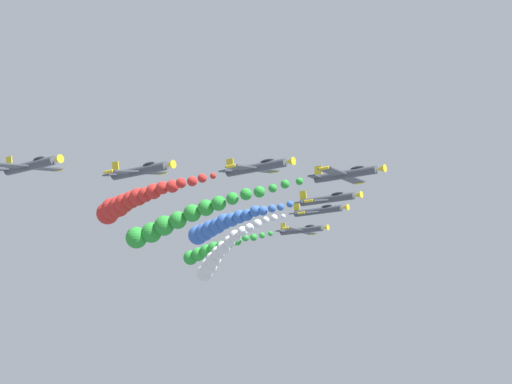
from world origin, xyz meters
TOP-DOWN VIEW (x-y plane):
  - airplane_lead at (0.73, 15.18)m, footprint 9.56×10.35m
  - smoke_trail_lead at (3.90, -11.48)m, footprint 7.26×27.95m
  - airplane_left_inner at (-9.20, 6.48)m, footprint 9.46×10.35m
  - smoke_trail_left_inner at (-10.79, -15.98)m, footprint 4.78×22.87m
  - airplane_right_inner at (9.86, 7.47)m, footprint 9.53×10.35m
  - smoke_trail_right_inner at (6.39, -19.85)m, footprint 7.69×28.54m
  - airplane_left_outer at (-19.78, -1.63)m, footprint 9.46×10.35m
  - smoke_trail_left_outer at (-25.19, -27.61)m, footprint 10.32×26.60m
  - airplane_right_outer at (20.23, -2.71)m, footprint 9.48×10.35m
  - airplane_trailing at (-29.93, -11.49)m, footprint 9.56×10.35m
  - smoke_trail_trailing at (-29.79, -33.93)m, footprint 3.02×22.07m
  - airplane_high_slot at (29.40, -11.95)m, footprint 9.53×10.35m

SIDE VIEW (x-z plane):
  - smoke_trail_left_outer at x=-25.19m, z-range 97.87..107.72m
  - smoke_trail_lead at x=3.90m, z-range 99.81..108.01m
  - smoke_trail_trailing at x=-29.79m, z-range 102.22..107.38m
  - smoke_trail_left_inner at x=-10.79m, z-range 103.02..107.97m
  - airplane_trailing at x=-29.93m, z-range 105.73..108.05m
  - airplane_right_outer at x=20.23m, z-range 105.59..108.45m
  - smoke_trail_right_inner at x=6.39m, z-range 105.11..109.11m
  - airplane_left_inner at x=-9.20m, z-range 105.73..108.62m
  - airplane_high_slot at x=29.40m, z-range 105.88..108.52m
  - airplane_lead at x=0.73m, z-range 106.62..108.95m
  - airplane_left_outer at x=-19.78m, z-range 106.46..109.37m
  - airplane_right_inner at x=9.86m, z-range 106.70..109.31m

